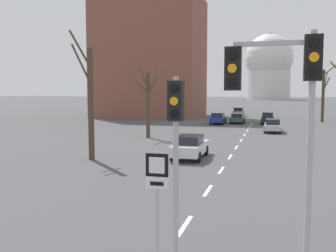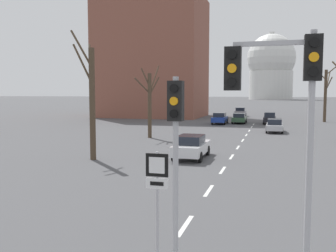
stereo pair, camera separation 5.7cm
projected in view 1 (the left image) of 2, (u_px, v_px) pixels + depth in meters
lane_stripe_1 at (185, 226)px, 12.01m from camera, size 0.16×2.00×0.01m
lane_stripe_2 at (208, 190)px, 16.33m from camera, size 0.16×2.00×0.01m
lane_stripe_3 at (221, 170)px, 20.65m from camera, size 0.16×2.00×0.01m
lane_stripe_4 at (230, 157)px, 24.96m from camera, size 0.16×2.00×0.01m
lane_stripe_5 at (236, 147)px, 29.28m from camera, size 0.16×2.00×0.01m
lane_stripe_6 at (241, 140)px, 33.60m from camera, size 0.16×2.00×0.01m
lane_stripe_7 at (245, 135)px, 37.92m from camera, size 0.16×2.00×0.01m
lane_stripe_8 at (247, 131)px, 42.24m from camera, size 0.16×2.00×0.01m
lane_stripe_9 at (250, 127)px, 46.55m from camera, size 0.16×2.00×0.01m
lane_stripe_10 at (252, 124)px, 50.87m from camera, size 0.16×2.00×0.01m
traffic_signal_centre_tall at (176, 135)px, 9.01m from camera, size 0.36×0.34×4.65m
traffic_signal_near_right at (284, 94)px, 8.06m from camera, size 2.02×0.34×5.57m
route_sign_post at (157, 185)px, 9.64m from camera, size 0.60×0.08×2.76m
sedan_near_left at (238, 112)px, 67.70m from camera, size 1.91×3.90×1.61m
sedan_near_right at (238, 118)px, 52.34m from camera, size 1.86×4.54×1.43m
sedan_mid_centre at (190, 146)px, 24.35m from camera, size 1.87×4.41×1.52m
sedan_far_left at (268, 118)px, 51.07m from camera, size 1.70×3.96×1.61m
sedan_far_right at (218, 118)px, 51.08m from camera, size 1.86×4.36×1.57m
sedan_distant_centre at (273, 125)px, 40.52m from camera, size 1.77×4.55×1.45m
bare_tree_left_near at (90, 98)px, 23.64m from camera, size 1.92×2.34×8.29m
bare_tree_right_near at (324, 93)px, 54.51m from camera, size 3.88×5.37×8.84m
bare_tree_left_far at (148, 102)px, 35.23m from camera, size 1.88×3.66×6.92m
capitol_dome at (269, 67)px, 236.99m from camera, size 29.97×29.97×42.34m
apartment_block_left at (151, 58)px, 66.88m from camera, size 18.00×14.00×21.07m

